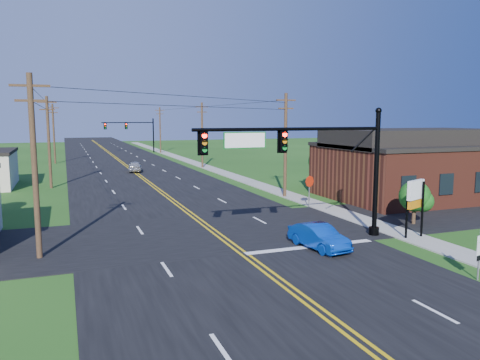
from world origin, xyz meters
name	(u,v)px	position (x,y,z in m)	size (l,w,h in m)	color
ground	(308,307)	(0.00, 0.00, 0.00)	(260.00, 260.00, 0.00)	#1C4212
road_main	(129,169)	(0.00, 50.00, 0.02)	(16.00, 220.00, 0.04)	black
road_cross	(212,232)	(0.00, 12.00, 0.02)	(70.00, 10.00, 0.04)	black
sidewalk	(226,174)	(10.50, 40.00, 0.04)	(2.00, 160.00, 0.08)	gray
signal_mast_main	(309,157)	(4.34, 8.00, 4.75)	(11.30, 0.60, 7.48)	black
signal_mast_far	(131,130)	(4.44, 80.00, 4.55)	(10.98, 0.60, 7.48)	black
brick_building	(411,171)	(20.00, 18.00, 2.35)	(14.20, 11.20, 4.70)	#562418
utility_pole_left_a	(34,163)	(-9.50, 10.00, 4.72)	(1.80, 0.28, 9.00)	#352818
utility_pole_left_b	(49,140)	(-9.50, 35.00, 4.72)	(1.80, 0.28, 9.00)	#352818
utility_pole_left_c	(54,132)	(-9.50, 62.00, 4.72)	(1.80, 0.28, 9.00)	#352818
utility_pole_right_a	(285,143)	(9.80, 22.00, 4.72)	(1.80, 0.28, 9.00)	#352818
utility_pole_right_b	(202,134)	(9.80, 48.00, 4.72)	(1.80, 0.28, 9.00)	#352818
utility_pole_right_c	(160,129)	(9.80, 78.00, 4.72)	(1.80, 0.28, 9.00)	#352818
tree_right_back	(323,161)	(16.00, 26.00, 2.60)	(3.00, 3.00, 4.10)	#352818
shrub_corner	(415,196)	(13.00, 9.50, 1.85)	(2.00, 2.00, 2.86)	#352818
blue_car	(319,237)	(4.23, 6.55, 0.65)	(1.37, 3.92, 1.29)	#0734A4
distant_car	(135,167)	(0.26, 46.15, 0.69)	(1.64, 4.07, 1.39)	#A1A1A5
route_sign	(480,250)	(8.21, -0.02, 1.33)	(0.56, 0.20, 2.29)	slate
stop_sign	(309,185)	(9.43, 16.98, 1.80)	(0.86, 0.30, 2.49)	slate
pylon_sign	(415,196)	(10.50, 6.60, 2.47)	(1.60, 0.87, 3.38)	black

